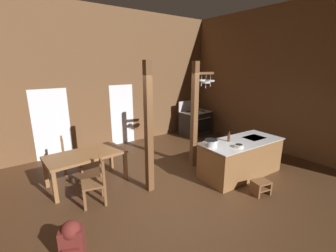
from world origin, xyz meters
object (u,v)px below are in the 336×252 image
at_px(ladderback_chair_near_window, 96,182).
at_px(mixing_bowl_on_counter, 239,146).
at_px(backpack, 72,239).
at_px(stockpot_on_counter, 211,143).
at_px(kitchen_island, 240,158).
at_px(stove_range, 195,122).
at_px(step_stool, 261,186).
at_px(bottle_tall_on_counter, 229,137).
at_px(ladderback_chair_by_post, 70,156).
at_px(dining_table, 86,157).

height_order(ladderback_chair_near_window, mixing_bowl_on_counter, mixing_bowl_on_counter).
distance_m(backpack, stockpot_on_counter, 3.29).
distance_m(kitchen_island, mixing_bowl_on_counter, 0.71).
relative_size(stove_range, mixing_bowl_on_counter, 6.67).
distance_m(step_stool, bottle_tall_on_counter, 1.31).
bearing_deg(stove_range, ladderback_chair_near_window, -154.21).
relative_size(kitchen_island, stockpot_on_counter, 6.06).
relative_size(ladderback_chair_by_post, mixing_bowl_on_counter, 4.80).
relative_size(kitchen_island, backpack, 3.71).
height_order(step_stool, stockpot_on_counter, stockpot_on_counter).
bearing_deg(backpack, stove_range, 31.90).
bearing_deg(ladderback_chair_by_post, step_stool, -49.32).
bearing_deg(ladderback_chair_by_post, bottle_tall_on_counter, -38.44).
bearing_deg(bottle_tall_on_counter, stockpot_on_counter, 179.51).
bearing_deg(backpack, stockpot_on_counter, 7.08).
height_order(step_stool, backpack, backpack).
height_order(ladderback_chair_near_window, backpack, ladderback_chair_near_window).
bearing_deg(dining_table, mixing_bowl_on_counter, -36.51).
bearing_deg(dining_table, bottle_tall_on_counter, -29.28).
bearing_deg(bottle_tall_on_counter, ladderback_chair_near_window, 166.18).
relative_size(dining_table, backpack, 2.93).
bearing_deg(ladderback_chair_by_post, stove_range, 6.96).
relative_size(kitchen_island, step_stool, 5.31).
height_order(dining_table, ladderback_chair_by_post, ladderback_chair_by_post).
height_order(backpack, stockpot_on_counter, stockpot_on_counter).
xyz_separation_m(ladderback_chair_near_window, ladderback_chair_by_post, (-0.08, 1.73, 0.00)).
relative_size(kitchen_island, stove_range, 1.67).
distance_m(backpack, mixing_bowl_on_counter, 3.71).
bearing_deg(mixing_bowl_on_counter, stockpot_on_counter, 137.46).
height_order(stove_range, backpack, stove_range).
relative_size(dining_table, stockpot_on_counter, 4.79).
relative_size(stockpot_on_counter, mixing_bowl_on_counter, 1.84).
bearing_deg(backpack, kitchen_island, 3.16).
height_order(mixing_bowl_on_counter, bottle_tall_on_counter, bottle_tall_on_counter).
relative_size(dining_table, ladderback_chair_near_window, 1.84).
xyz_separation_m(step_stool, stockpot_on_counter, (-0.50, 1.03, 0.80)).
height_order(dining_table, mixing_bowl_on_counter, mixing_bowl_on_counter).
height_order(ladderback_chair_by_post, mixing_bowl_on_counter, mixing_bowl_on_counter).
relative_size(dining_table, bottle_tall_on_counter, 7.02).
height_order(backpack, bottle_tall_on_counter, bottle_tall_on_counter).
height_order(stove_range, ladderback_chair_by_post, stove_range).
xyz_separation_m(kitchen_island, bottle_tall_on_counter, (-0.30, 0.16, 0.55)).
bearing_deg(bottle_tall_on_counter, backpack, -174.13).
relative_size(stove_range, bottle_tall_on_counter, 5.30).
relative_size(backpack, bottle_tall_on_counter, 2.39).
height_order(kitchen_island, backpack, kitchen_island).
distance_m(kitchen_island, bottle_tall_on_counter, 0.64).
xyz_separation_m(step_stool, ladderback_chair_near_window, (-2.94, 1.77, 0.27)).
distance_m(kitchen_island, stove_range, 3.57).
distance_m(step_stool, ladderback_chair_near_window, 3.44).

